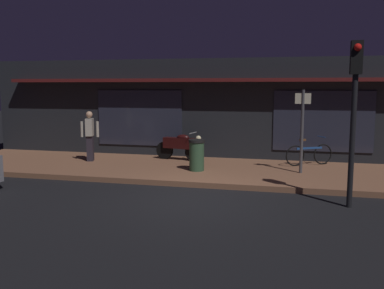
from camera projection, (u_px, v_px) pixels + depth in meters
ground_plane at (192, 198)px, 10.30m from camera, size 60.00×60.00×0.00m
sidewalk_slab at (216, 171)px, 13.17m from camera, size 18.00×4.00×0.15m
storefront_building at (233, 109)px, 16.20m from camera, size 18.00×3.30×3.60m
motorcycle at (180, 146)px, 14.60m from camera, size 1.69×0.61×0.97m
bicycle_parked at (309, 154)px, 13.66m from camera, size 1.45×0.88×0.91m
person_photographer at (90, 135)px, 14.39m from camera, size 0.61×0.43×1.67m
sign_post at (302, 126)px, 12.31m from camera, size 0.44×0.09×2.40m
trash_bin at (197, 155)px, 12.78m from camera, size 0.48×0.48×0.93m
traffic_light_pole at (355, 94)px, 9.17m from camera, size 0.24×0.33×3.60m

